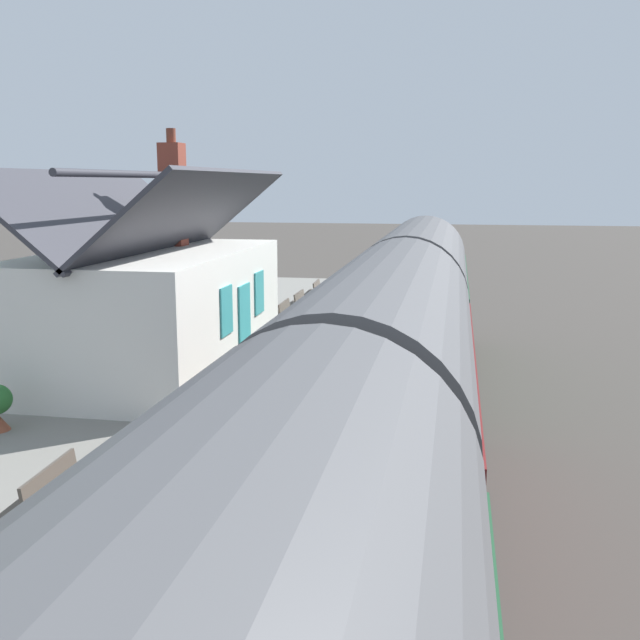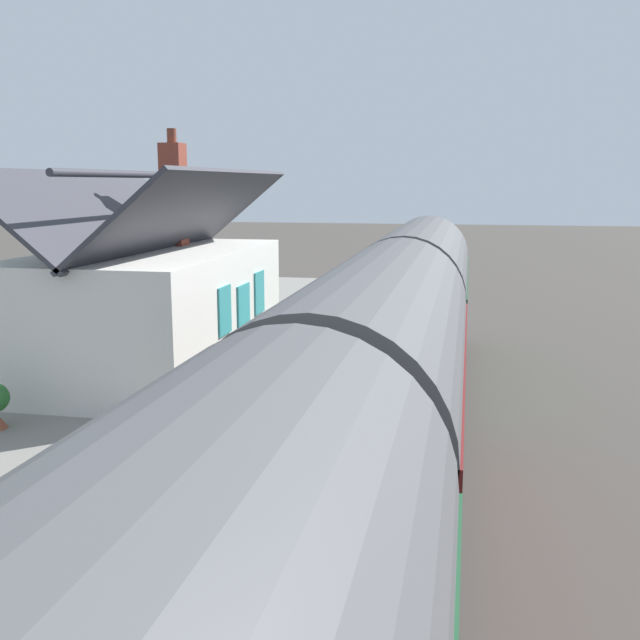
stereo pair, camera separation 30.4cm
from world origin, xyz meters
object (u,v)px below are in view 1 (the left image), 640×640
(bench_platform_end, at_px, (281,314))
(planter_by_door, at_px, (238,405))
(bench_mid_platform, at_px, (314,292))
(train, at_px, (383,394))
(station_building, at_px, (153,305))
(station_sign_board, at_px, (195,410))
(bench_near_building, at_px, (43,496))
(planter_under_sign, at_px, (184,314))
(bench_by_lamp, at_px, (296,304))
(planter_bench_right, at_px, (216,311))

(bench_platform_end, bearing_deg, planter_by_door, -171.77)
(bench_mid_platform, relative_size, bench_platform_end, 1.01)
(train, relative_size, bench_platform_end, 20.64)
(planter_by_door, bearing_deg, station_building, 42.59)
(train, relative_size, station_sign_board, 18.46)
(bench_near_building, xyz_separation_m, bench_platform_end, (13.74, 0.09, 0.00))
(planter_under_sign, bearing_deg, bench_by_lamp, -53.86)
(station_building, xyz_separation_m, planter_under_sign, (5.18, 1.23, -1.18))
(station_building, bearing_deg, bench_platform_end, -19.01)
(train, height_order, planter_bench_right, train)
(bench_platform_end, bearing_deg, planter_under_sign, 94.53)
(bench_near_building, relative_size, planter_by_door, 1.87)
(bench_near_building, height_order, planter_under_sign, bench_near_building)
(station_building, height_order, bench_mid_platform, station_building)
(station_building, xyz_separation_m, station_sign_board, (-6.57, -3.45, -0.41))
(train, relative_size, station_building, 3.48)
(bench_platform_end, height_order, planter_under_sign, bench_platform_end)
(bench_platform_end, distance_m, planter_under_sign, 3.12)
(planter_by_door, bearing_deg, planter_bench_right, 20.70)
(station_building, height_order, planter_bench_right, station_building)
(bench_mid_platform, relative_size, planter_under_sign, 1.76)
(planter_by_door, height_order, planter_bench_right, planter_by_door)
(bench_mid_platform, height_order, planter_bench_right, bench_mid_platform)
(bench_by_lamp, bearing_deg, bench_mid_platform, -1.34)
(train, distance_m, planter_bench_right, 14.07)
(bench_mid_platform, bearing_deg, planter_under_sign, 147.85)
(bench_near_building, relative_size, planter_bench_right, 1.59)
(station_building, height_order, planter_by_door, station_building)
(train, height_order, station_building, station_building)
(bench_near_building, relative_size, bench_mid_platform, 1.00)
(bench_near_building, bearing_deg, planter_by_door, -13.74)
(planter_by_door, bearing_deg, bench_by_lamp, 6.50)
(station_building, xyz_separation_m, bench_by_lamp, (7.48, -1.91, -1.12))
(bench_by_lamp, height_order, station_sign_board, station_sign_board)
(station_sign_board, bearing_deg, bench_mid_platform, 4.99)
(bench_near_building, xyz_separation_m, planter_under_sign, (13.50, 3.19, -0.06))
(station_building, relative_size, planter_under_sign, 10.37)
(station_building, height_order, bench_near_building, station_building)
(train, xyz_separation_m, planter_by_door, (2.26, 3.01, -1.03))
(bench_platform_end, xyz_separation_m, planter_by_door, (-8.86, -1.28, -0.18))
(station_sign_board, bearing_deg, station_building, 27.70)
(bench_near_building, height_order, planter_by_door, bench_near_building)
(planter_under_sign, distance_m, station_sign_board, 12.67)
(bench_mid_platform, relative_size, station_sign_board, 0.90)
(planter_under_sign, bearing_deg, train, -145.75)
(train, distance_m, bench_platform_end, 11.95)
(bench_mid_platform, relative_size, planter_bench_right, 1.59)
(station_sign_board, bearing_deg, bench_platform_end, 7.49)
(station_building, relative_size, bench_near_building, 5.87)
(bench_by_lamp, bearing_deg, planter_by_door, -173.50)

